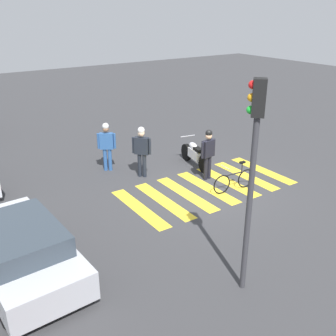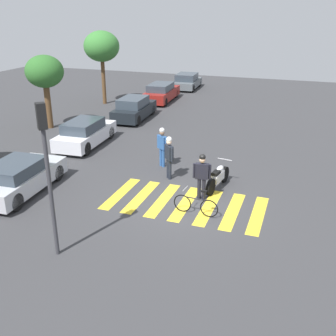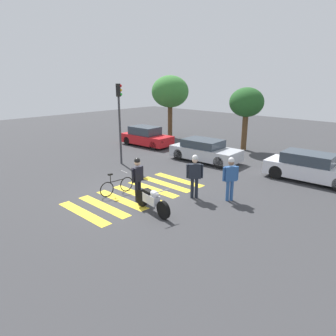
# 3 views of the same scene
# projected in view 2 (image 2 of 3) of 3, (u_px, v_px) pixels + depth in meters

# --- Properties ---
(ground_plane) EXTENTS (60.00, 60.00, 0.00)m
(ground_plane) POSITION_uv_depth(u_px,v_px,m) (185.00, 204.00, 15.10)
(ground_plane) COLOR #38383A
(police_motorcycle) EXTENTS (2.12, 0.67, 1.05)m
(police_motorcycle) POSITION_uv_depth(u_px,v_px,m) (218.00, 177.00, 16.22)
(police_motorcycle) COLOR black
(police_motorcycle) RESTS_ON ground_plane
(leaning_bicycle) EXTENTS (0.46, 1.67, 0.99)m
(leaning_bicycle) POSITION_uv_depth(u_px,v_px,m) (196.00, 205.00, 14.18)
(leaning_bicycle) COLOR black
(leaning_bicycle) RESTS_ON ground_plane
(officer_on_foot) EXTENTS (0.27, 0.68, 1.85)m
(officer_on_foot) POSITION_uv_depth(u_px,v_px,m) (202.00, 173.00, 15.06)
(officer_on_foot) COLOR black
(officer_on_foot) RESTS_ON ground_plane
(officer_by_motorcycle) EXTENTS (0.54, 0.50, 1.88)m
(officer_by_motorcycle) POSITION_uv_depth(u_px,v_px,m) (169.00, 154.00, 16.91)
(officer_by_motorcycle) COLOR #1E232D
(officer_by_motorcycle) RESTS_ON ground_plane
(pedestrian_bystander) EXTENTS (0.44, 0.59, 1.85)m
(pedestrian_bystander) POSITION_uv_depth(u_px,v_px,m) (162.00, 144.00, 18.25)
(pedestrian_bystander) COLOR #2D5999
(pedestrian_bystander) RESTS_ON ground_plane
(crosswalk_stripes) EXTENTS (2.97, 5.85, 0.01)m
(crosswalk_stripes) POSITION_uv_depth(u_px,v_px,m) (185.00, 203.00, 15.09)
(crosswalk_stripes) COLOR yellow
(crosswalk_stripes) RESTS_ON ground_plane
(car_silver_sedan) EXTENTS (4.32, 2.04, 1.32)m
(car_silver_sedan) POSITION_uv_depth(u_px,v_px,m) (19.00, 177.00, 15.80)
(car_silver_sedan) COLOR black
(car_silver_sedan) RESTS_ON ground_plane
(car_white_van) EXTENTS (4.38, 1.91, 1.39)m
(car_white_van) POSITION_uv_depth(u_px,v_px,m) (85.00, 133.00, 21.22)
(car_white_van) COLOR black
(car_white_van) RESTS_ON ground_plane
(car_black_suv) EXTENTS (4.35, 1.93, 1.47)m
(car_black_suv) POSITION_uv_depth(u_px,v_px,m) (134.00, 109.00, 26.25)
(car_black_suv) COLOR black
(car_black_suv) RESTS_ON ground_plane
(car_maroon_wagon) EXTENTS (4.79, 2.02, 1.40)m
(car_maroon_wagon) POSITION_uv_depth(u_px,v_px,m) (161.00, 93.00, 31.35)
(car_maroon_wagon) COLOR black
(car_maroon_wagon) RESTS_ON ground_plane
(car_grey_coupe) EXTENTS (4.26, 2.11, 1.37)m
(car_grey_coupe) POSITION_uv_depth(u_px,v_px,m) (187.00, 81.00, 36.19)
(car_grey_coupe) COLOR black
(car_grey_coupe) RESTS_ON ground_plane
(traffic_light_pole) EXTENTS (0.34, 0.34, 4.58)m
(traffic_light_pole) POSITION_uv_depth(u_px,v_px,m) (46.00, 158.00, 10.90)
(traffic_light_pole) COLOR #38383D
(traffic_light_pole) RESTS_ON ground_plane
(street_tree_far) EXTENTS (2.22, 2.22, 4.35)m
(street_tree_far) POSITION_uv_depth(u_px,v_px,m) (45.00, 73.00, 23.38)
(street_tree_far) COLOR brown
(street_tree_far) RESTS_ON ground_plane
(street_tree_end) EXTENTS (2.60, 2.60, 5.34)m
(street_tree_end) POSITION_uv_depth(u_px,v_px,m) (102.00, 47.00, 29.26)
(street_tree_end) COLOR brown
(street_tree_end) RESTS_ON ground_plane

